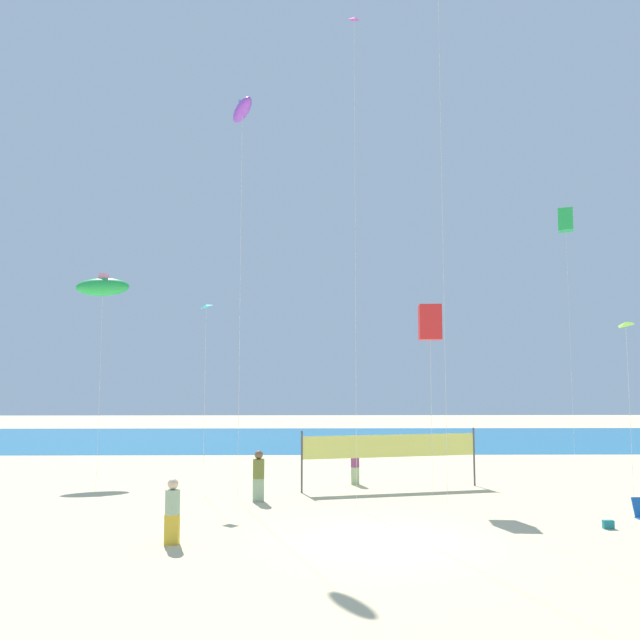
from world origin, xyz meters
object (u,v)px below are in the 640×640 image
(kite_magenta_diamond, at_px, (354,58))
(kite_red_box, at_px, (430,322))
(beachgoer_sage_shirt, at_px, (172,509))
(kite_lime_diamond, at_px, (625,326))
(beach_handbag, at_px, (608,525))
(kite_cyan_diamond, at_px, (206,312))
(beachgoer_olive_shirt, at_px, (259,474))
(beachgoer_plum_shirt, at_px, (355,464))
(kite_violet_inflatable, at_px, (242,111))
(kite_green_box, at_px, (565,220))
(kite_green_inflatable, at_px, (103,287))
(volleyball_net, at_px, (391,448))

(kite_magenta_diamond, relative_size, kite_red_box, 2.45)
(beachgoer_sage_shirt, relative_size, kite_lime_diamond, 0.26)
(beach_handbag, height_order, kite_cyan_diamond, kite_cyan_diamond)
(beachgoer_olive_shirt, bearing_deg, beachgoer_plum_shirt, 51.44)
(kite_magenta_diamond, bearing_deg, beachgoer_sage_shirt, -139.18)
(kite_violet_inflatable, bearing_deg, kite_lime_diamond, 0.22)
(kite_cyan_diamond, bearing_deg, kite_red_box, -4.51)
(beachgoer_plum_shirt, bearing_deg, kite_violet_inflatable, -138.08)
(beachgoer_olive_shirt, bearing_deg, kite_green_box, 45.27)
(kite_lime_diamond, height_order, kite_red_box, kite_red_box)
(beachgoer_sage_shirt, bearing_deg, beach_handbag, 9.95)
(kite_magenta_diamond, distance_m, kite_green_inflatable, 16.81)
(kite_green_inflatable, height_order, kite_cyan_diamond, kite_green_inflatable)
(kite_cyan_diamond, distance_m, kite_lime_diamond, 16.17)
(kite_violet_inflatable, bearing_deg, beachgoer_plum_shirt, 38.05)
(beachgoer_plum_shirt, relative_size, kite_red_box, 0.22)
(volleyball_net, xyz_separation_m, kite_red_box, (1.36, -1.77, 4.99))
(kite_cyan_diamond, relative_size, kite_red_box, 1.02)
(beachgoer_sage_shirt, distance_m, kite_green_box, 30.14)
(volleyball_net, bearing_deg, kite_cyan_diamond, -171.78)
(kite_green_inflatable, xyz_separation_m, kite_lime_diamond, (22.40, -7.83, -2.60))
(beachgoer_plum_shirt, distance_m, kite_cyan_diamond, 8.99)
(kite_cyan_diamond, bearing_deg, beachgoer_plum_shirt, 20.19)
(beachgoer_sage_shirt, height_order, kite_magenta_diamond, kite_magenta_diamond)
(beachgoer_plum_shirt, bearing_deg, beachgoer_sage_shirt, -116.71)
(beachgoer_olive_shirt, height_order, beachgoer_sage_shirt, beachgoer_olive_shirt)
(beachgoer_plum_shirt, height_order, volleyball_net, volleyball_net)
(beachgoer_plum_shirt, height_order, kite_green_box, kite_green_box)
(volleyball_net, distance_m, kite_lime_diamond, 10.20)
(beachgoer_sage_shirt, height_order, kite_violet_inflatable, kite_violet_inflatable)
(volleyball_net, bearing_deg, kite_lime_diamond, -15.18)
(kite_violet_inflatable, height_order, kite_cyan_diamond, kite_violet_inflatable)
(volleyball_net, bearing_deg, beachgoer_plum_shirt, 139.85)
(kite_green_box, distance_m, kite_lime_diamond, 15.66)
(volleyball_net, bearing_deg, kite_green_inflatable, 158.25)
(volleyball_net, xyz_separation_m, kite_green_inflatable, (-13.73, 5.48, 7.42))
(beach_handbag, xyz_separation_m, kite_violet_inflatable, (-11.54, 4.39, 14.67))
(kite_green_box, bearing_deg, volleyball_net, -137.94)
(kite_magenta_diamond, bearing_deg, kite_lime_diamond, 7.76)
(kite_green_inflatable, bearing_deg, kite_magenta_diamond, -37.45)
(beachgoer_sage_shirt, xyz_separation_m, kite_magenta_diamond, (5.33, 4.61, 15.30))
(kite_green_box, xyz_separation_m, kite_lime_diamond, (-3.44, -13.29, -7.54))
(kite_green_box, relative_size, kite_cyan_diamond, 1.97)
(kite_violet_inflatable, height_order, kite_lime_diamond, kite_violet_inflatable)
(kite_violet_inflatable, bearing_deg, kite_green_box, 36.48)
(beachgoer_plum_shirt, distance_m, kite_green_inflatable, 15.45)
(beachgoer_olive_shirt, distance_m, kite_green_inflatable, 14.23)
(kite_magenta_diamond, xyz_separation_m, kite_red_box, (3.02, 2.00, -9.61))
(kite_red_box, bearing_deg, beachgoer_plum_shirt, 133.01)
(beachgoer_olive_shirt, bearing_deg, kite_cyan_diamond, 155.11)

